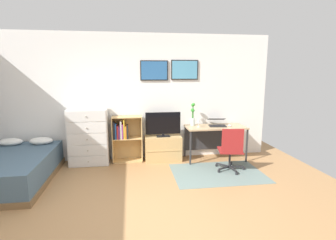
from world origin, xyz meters
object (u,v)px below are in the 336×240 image
laptop (217,123)px  computer_mouse (230,125)px  bed (12,169)px  office_chair (231,148)px  wine_glass (198,121)px  bamboo_vase (193,114)px  television (163,125)px  tv_stand (163,148)px  desk (214,131)px  bookshelf (125,136)px  dresser (89,137)px

laptop → computer_mouse: 0.28m
bed → office_chair: bearing=-1.0°
wine_glass → bamboo_vase: bearing=110.1°
television → wine_glass: 0.75m
bed → office_chair: size_ratio=2.29×
television → computer_mouse: size_ratio=7.17×
television → tv_stand: bearing=90.0°
tv_stand → bed: bearing=-164.0°
wine_glass → desk: bearing=16.4°
bookshelf → computer_mouse: 2.26m
desk → office_chair: office_chair is taller
bed → television: size_ratio=2.64×
television → laptop: (1.19, -0.00, 0.01)m
laptop → computer_mouse: bearing=-15.0°
bed → bookshelf: bearing=23.4°
bookshelf → television: television is taller
bed → bookshelf: 2.12m
laptop → desk: bearing=-177.5°
tv_stand → desk: bearing=-1.0°
laptop → bed: bearing=-160.8°
bed → computer_mouse: (4.17, 0.65, 0.51)m
laptop → wine_glass: size_ratio=2.45×
bookshelf → office_chair: bearing=-24.1°
bed → desk: bearing=11.1°
office_chair → laptop: 0.89m
television → wine_glass: television is taller
dresser → computer_mouse: 2.99m
bed → television: television is taller
bookshelf → wine_glass: bearing=-6.9°
laptop → bamboo_vase: 0.56m
laptop → bamboo_vase: (-0.52, 0.10, 0.18)m
television → bed: bearing=-164.4°
office_chair → bed: bearing=-169.9°
dresser → tv_stand: bearing=0.6°
dresser → office_chair: (2.74, -0.83, -0.12)m
dresser → television: size_ratio=1.56×
bookshelf → television: size_ratio=1.31×
laptop → wine_glass: (-0.45, -0.11, 0.07)m
dresser → television: 1.56m
office_chair → bamboo_vase: bearing=131.2°
bed → tv_stand: bed is taller
bamboo_vase → laptop: bearing=-10.4°
bookshelf → wine_glass: size_ratio=5.42×
bookshelf → television: (0.81, -0.07, 0.23)m
television → office_chair: (1.20, -0.82, -0.34)m
television → desk: television is taller
bookshelf → laptop: bearing=-2.2°
office_chair → wine_glass: bearing=133.8°
television → office_chair: bearing=-34.4°
wine_glass → computer_mouse: bearing=0.1°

